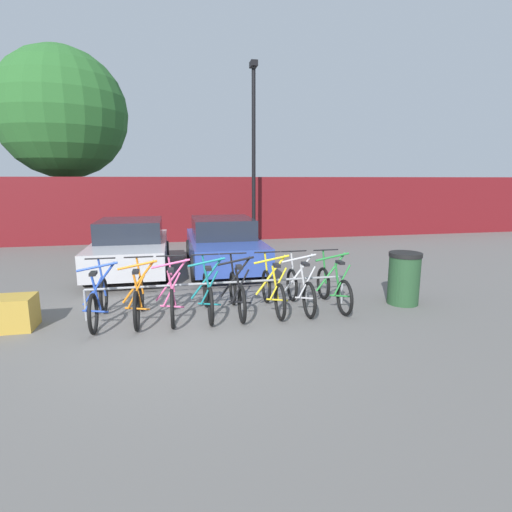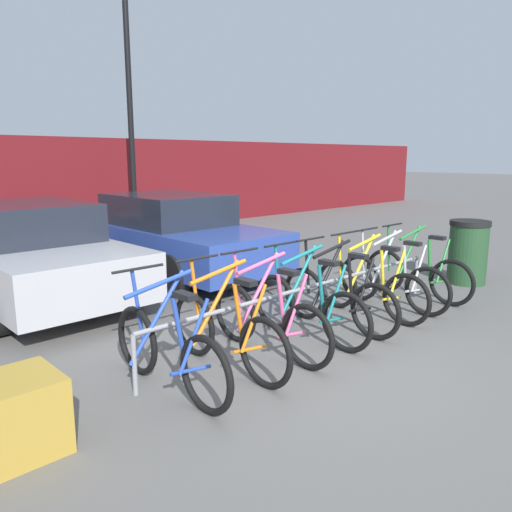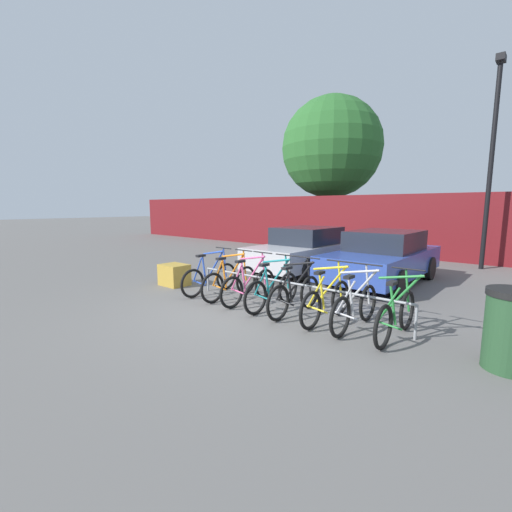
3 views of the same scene
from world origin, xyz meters
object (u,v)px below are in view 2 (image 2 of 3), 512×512
at_px(car_blue, 171,235).
at_px(lamp_post, 129,90).
at_px(cargo_crate, 7,419).
at_px(bicycle_blue, 168,351).
at_px(bicycle_silver, 392,281).
at_px(bicycle_orange, 227,333).
at_px(bicycle_teal, 308,307).
at_px(bicycle_green, 417,273).
at_px(trash_bin, 468,252).
at_px(car_silver, 29,253).
at_px(bicycle_black, 338,298).
at_px(bicycle_yellow, 370,288).
at_px(bike_rack, 314,290).
at_px(bicycle_pink, 269,320).

height_order(car_blue, lamp_post, lamp_post).
bearing_deg(cargo_crate, bicycle_blue, 1.99).
relative_size(bicycle_silver, lamp_post, 0.26).
height_order(bicycle_orange, cargo_crate, bicycle_orange).
relative_size(bicycle_teal, bicycle_green, 1.00).
relative_size(bicycle_teal, trash_bin, 1.66).
height_order(bicycle_silver, car_silver, car_silver).
relative_size(bicycle_blue, lamp_post, 0.26).
xyz_separation_m(bicycle_teal, bicycle_black, (0.54, 0.00, 0.00)).
xyz_separation_m(bicycle_blue, bicycle_black, (2.40, 0.00, 0.00)).
relative_size(bicycle_yellow, bicycle_silver, 1.00).
bearing_deg(car_silver, bicycle_green, -42.87).
height_order(bicycle_yellow, bicycle_silver, same).
distance_m(bicycle_black, trash_bin, 3.32).
height_order(bike_rack, bicycle_pink, bicycle_pink).
xyz_separation_m(bicycle_black, car_silver, (-2.20, 3.79, 0.31)).
height_order(bicycle_teal, lamp_post, lamp_post).
distance_m(bicycle_silver, lamp_post, 8.65).
distance_m(bicycle_black, bicycle_silver, 1.21).
height_order(bicycle_pink, bicycle_yellow, same).
bearing_deg(bicycle_teal, bicycle_black, -1.36).
distance_m(bicycle_black, bicycle_yellow, 0.68).
distance_m(bicycle_black, car_silver, 4.40).
bearing_deg(bicycle_green, trash_bin, -5.14).
bearing_deg(lamp_post, bicycle_yellow, -99.02).
height_order(bicycle_silver, car_blue, car_blue).
relative_size(bicycle_orange, bicycle_silver, 1.00).
height_order(bicycle_yellow, car_silver, car_silver).
distance_m(bicycle_orange, bicycle_green, 3.62).
bearing_deg(bicycle_silver, cargo_crate, -176.36).
distance_m(bicycle_orange, bicycle_teal, 1.20).
relative_size(bicycle_blue, trash_bin, 1.66).
xyz_separation_m(bicycle_green, trash_bin, (1.43, -0.11, 0.14)).
xyz_separation_m(bicycle_black, cargo_crate, (-3.75, -0.05, -0.10)).
height_order(bicycle_yellow, bicycle_green, same).
xyz_separation_m(bicycle_pink, cargo_crate, (-2.58, -0.05, -0.10)).
height_order(bicycle_blue, bicycle_black, same).
distance_m(bike_rack, bicycle_teal, 0.34).
height_order(car_silver, cargo_crate, car_silver).
xyz_separation_m(bicycle_yellow, trash_bin, (2.64, -0.11, 0.14)).
xyz_separation_m(lamp_post, cargo_crate, (-5.69, -8.02, -3.37)).
distance_m(bicycle_orange, cargo_crate, 2.01).
relative_size(car_blue, cargo_crate, 6.25).
distance_m(bicycle_yellow, trash_bin, 2.65).
bearing_deg(bicycle_orange, bicycle_green, 3.30).
relative_size(bicycle_silver, cargo_crate, 2.44).
relative_size(bicycle_orange, lamp_post, 0.26).
relative_size(bicycle_orange, car_silver, 0.41).
bearing_deg(car_blue, bicycle_teal, -101.38).
distance_m(bicycle_teal, trash_bin, 3.86).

